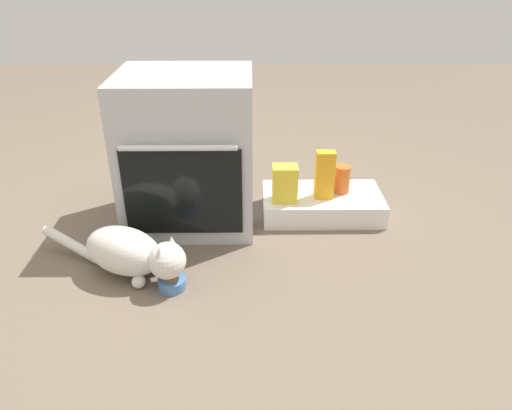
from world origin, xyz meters
TOP-DOWN VIEW (x-y plane):
  - ground at (0.00, 0.00)m, footprint 8.00×8.00m
  - oven at (-0.03, 0.48)m, footprint 0.60×0.55m
  - pantry_cabinet at (0.63, 0.52)m, footprint 0.59×0.33m
  - food_bowl at (-0.05, -0.08)m, footprint 0.11×0.11m
  - cat at (-0.22, 0.00)m, footprint 0.67×0.38m
  - juice_carton at (0.62, 0.48)m, footprint 0.09×0.06m
  - snack_bag at (0.43, 0.45)m, footprint 0.12×0.09m
  - sauce_jar at (0.72, 0.54)m, footprint 0.08×0.08m

SIDE VIEW (x-z plane):
  - ground at x=0.00m, z-range 0.00..0.00m
  - food_bowl at x=-0.05m, z-range -0.01..0.06m
  - pantry_cabinet at x=0.63m, z-range 0.00..0.11m
  - cat at x=-0.22m, z-range 0.01..0.22m
  - sauce_jar at x=0.72m, z-range 0.11..0.25m
  - snack_bag at x=0.43m, z-range 0.11..0.29m
  - juice_carton at x=0.62m, z-range 0.11..0.35m
  - oven at x=-0.03m, z-range 0.00..0.72m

